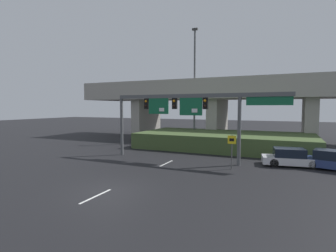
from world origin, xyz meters
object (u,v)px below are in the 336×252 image
signal_gantry (188,107)px  highway_light_pole_near (195,83)px  parked_sedan_mid_right (334,161)px  speed_limit_sign (232,147)px  parked_sedan_near_right (291,158)px

signal_gantry → highway_light_pole_near: (-3.37, 11.71, 3.07)m
parked_sedan_mid_right → speed_limit_sign: bearing=-143.7°
parked_sedan_mid_right → signal_gantry: bearing=-160.0°
speed_limit_sign → highway_light_pole_near: 16.37m
parked_sedan_mid_right → highway_light_pole_near: bearing=156.7°
speed_limit_sign → highway_light_pole_near: (-7.40, 13.30, 6.01)m
highway_light_pole_near → parked_sedan_mid_right: bearing=-35.7°
parked_sedan_near_right → speed_limit_sign: bearing=-151.1°
speed_limit_sign → parked_sedan_mid_right: (6.87, 3.05, -1.00)m
highway_light_pole_near → parked_sedan_near_right: 16.84m
highway_light_pole_near → parked_sedan_mid_right: size_ratio=2.98×
parked_sedan_near_right → parked_sedan_mid_right: (2.90, -0.02, 0.01)m
signal_gantry → speed_limit_sign: bearing=-21.6°
speed_limit_sign → parked_sedan_mid_right: 7.58m
parked_sedan_near_right → parked_sedan_mid_right: 2.90m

